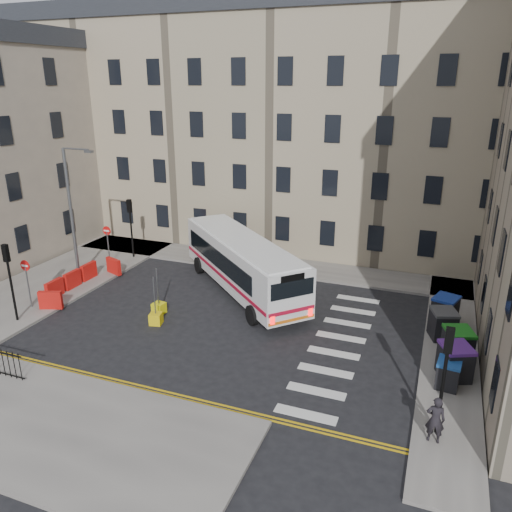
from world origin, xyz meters
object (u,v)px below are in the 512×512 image
Objects in this scene: wheelie_bin_d at (443,324)px; bus at (242,262)px; wheelie_bin_b at (455,361)px; wheelie_bin_c at (457,344)px; streetlamp at (71,212)px; wheelie_bin_e at (445,310)px; bollard_yellow at (159,308)px; bollard_chevron at (156,319)px; pedestrian at (435,420)px; wheelie_bin_a at (448,374)px.

bus is at bearing 150.90° from wheelie_bin_d.
wheelie_bin_b is 1.57m from wheelie_bin_c.
streetlamp is at bearing 143.93° from bus.
wheelie_bin_d is 1.71m from wheelie_bin_e.
bus is 5.56m from bollard_yellow.
bus is 17.25× the size of bollard_yellow.
wheelie_bin_c reaches higher than bollard_chevron.
streetlamp reaches higher than pedestrian.
wheelie_bin_c is at bearing 1.75° from bollard_yellow.
wheelie_bin_d is (-0.66, 1.86, -0.01)m from wheelie_bin_c.
pedestrian is (-0.62, -4.44, 0.14)m from wheelie_bin_b.
bollard_yellow is 1.00× the size of bollard_chevron.
streetlamp is at bearing 174.50° from wheelie_bin_a.
pedestrian is 14.41m from bollard_chevron.
wheelie_bin_a is 14.10m from bollard_chevron.
streetlamp is at bearing 155.74° from wheelie_bin_c.
bus reaches higher than bollard_chevron.
streetlamp is at bearing 146.39° from wheelie_bin_b.
bus is at bearing 55.21° from bollard_yellow.
bus is 13.20m from wheelie_bin_a.
wheelie_bin_c is at bearing -98.93° from pedestrian.
streetlamp is 22.58m from wheelie_bin_c.
wheelie_bin_c is 1.01× the size of wheelie_bin_e.
wheelie_bin_c is 1.97m from wheelie_bin_d.
bus is 13.02m from wheelie_bin_b.
wheelie_bin_c is (11.87, -3.93, -0.98)m from bus.
wheelie_bin_d is at bearing 74.75° from wheelie_bin_b.
wheelie_bin_d reaches higher than wheelie_bin_a.
wheelie_bin_b is at bearing -9.18° from streetlamp.
streetlamp is 4.85× the size of wheelie_bin_b.
streetlamp is 21.84m from wheelie_bin_d.
bollard_yellow is at bearing 162.66° from wheelie_bin_c.
bus reaches higher than wheelie_bin_e.
bus is at bearing 130.52° from wheelie_bin_b.
wheelie_bin_b is (0.23, 0.81, 0.16)m from wheelie_bin_a.
wheelie_bin_a is (11.54, -6.31, -1.12)m from bus.
wheelie_bin_a is 0.73× the size of wheelie_bin_d.
streetlamp is 22.61m from wheelie_bin_a.
bus reaches higher than wheelie_bin_c.
wheelie_bin_b reaches higher than wheelie_bin_d.
wheelie_bin_c reaches higher than bollard_yellow.
bollard_yellow is (-14.92, -0.46, -0.57)m from wheelie_bin_c.
bollard_yellow is (-14.32, -4.02, -0.56)m from wheelie_bin_e.
pedestrian reaches higher than wheelie_bin_b.
wheelie_bin_e is at bearing 4.13° from streetlamp.
streetlamp is 10.82m from bus.
bollard_chevron is at bearing -24.67° from streetlamp.
pedestrian reaches higher than wheelie_bin_a.
pedestrian is 15.26m from bollard_yellow.
bollard_chevron is at bearing -140.47° from wheelie_bin_e.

